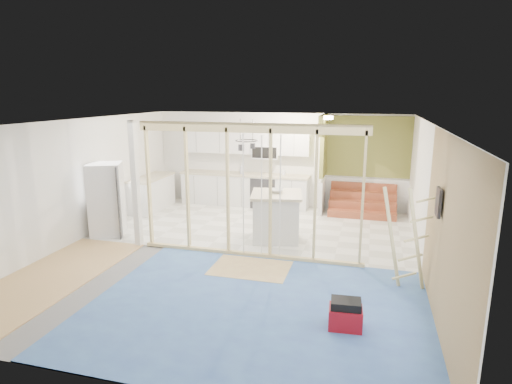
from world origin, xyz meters
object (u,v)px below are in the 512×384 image
(fridge, at_px, (107,200))
(toolbox, at_px, (345,315))
(ladder, at_px, (407,239))
(island, at_px, (276,217))

(fridge, distance_m, toolbox, 6.05)
(fridge, height_order, toolbox, fridge)
(fridge, distance_m, ladder, 6.35)
(island, xyz_separation_m, toolbox, (1.69, -3.30, -0.32))
(fridge, bearing_deg, toolbox, -50.33)
(toolbox, distance_m, ladder, 1.82)
(island, height_order, ladder, ladder)
(island, bearing_deg, toolbox, -73.90)
(fridge, height_order, island, fridge)
(fridge, xyz_separation_m, toolbox, (5.40, -2.65, -0.61))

